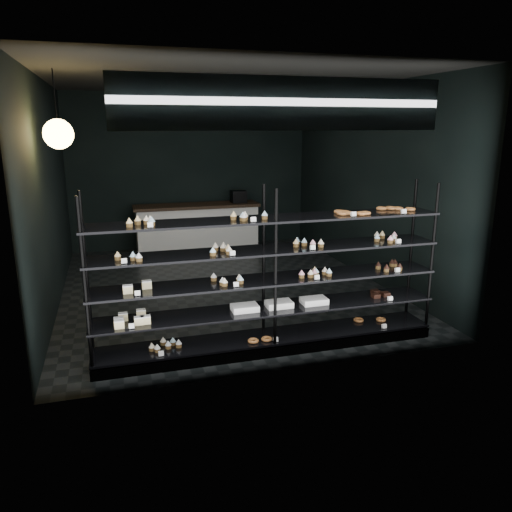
# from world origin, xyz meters

# --- Properties ---
(room) EXTENTS (5.01, 6.01, 3.20)m
(room) POSITION_xyz_m (0.00, 0.00, 1.60)
(room) COLOR black
(room) RESTS_ON ground
(display_shelf) EXTENTS (4.00, 0.50, 1.91)m
(display_shelf) POSITION_xyz_m (-0.02, -2.45, 0.63)
(display_shelf) COLOR black
(display_shelf) RESTS_ON room
(signage) EXTENTS (3.30, 0.05, 0.50)m
(signage) POSITION_xyz_m (0.00, -2.93, 2.75)
(signage) COLOR #0C143E
(signage) RESTS_ON room
(pendant_lamp) EXTENTS (0.35, 0.35, 0.90)m
(pendant_lamp) POSITION_xyz_m (-2.20, -1.18, 2.45)
(pendant_lamp) COLOR black
(pendant_lamp) RESTS_ON room
(service_counter) EXTENTS (2.56, 0.65, 1.23)m
(service_counter) POSITION_xyz_m (0.03, 2.50, 0.50)
(service_counter) COLOR beige
(service_counter) RESTS_ON room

